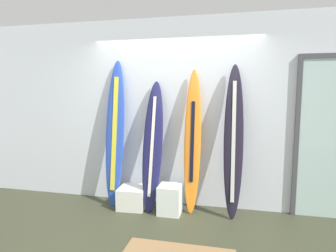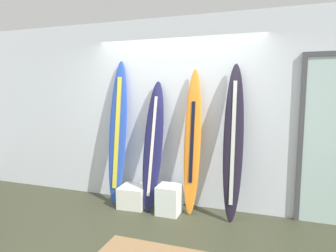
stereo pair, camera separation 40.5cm
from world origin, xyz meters
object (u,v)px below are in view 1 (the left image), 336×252
(display_block_left, at_px, (170,199))
(display_block_center, at_px, (133,197))
(surfboard_cobalt, at_px, (115,134))
(surfboard_charcoal, at_px, (233,142))
(surfboard_navy, at_px, (153,146))
(surfboard_sunset, at_px, (192,143))

(display_block_left, bearing_deg, display_block_center, 173.00)
(surfboard_cobalt, bearing_deg, display_block_left, -11.09)
(surfboard_charcoal, bearing_deg, surfboard_navy, -178.89)
(surfboard_charcoal, distance_m, display_block_left, 1.20)
(display_block_center, bearing_deg, surfboard_cobalt, 161.30)
(surfboard_sunset, height_order, display_block_center, surfboard_sunset)
(surfboard_navy, bearing_deg, surfboard_sunset, 5.54)
(surfboard_cobalt, distance_m, surfboard_sunset, 1.18)
(surfboard_navy, xyz_separation_m, display_block_left, (0.29, -0.12, -0.74))
(surfboard_navy, xyz_separation_m, surfboard_charcoal, (1.14, 0.02, 0.10))
(surfboard_cobalt, relative_size, surfboard_sunset, 1.07)
(surfboard_navy, height_order, display_block_center, surfboard_navy)
(surfboard_sunset, distance_m, display_block_left, 0.87)
(display_block_left, bearing_deg, surfboard_navy, 157.90)
(surfboard_cobalt, xyz_separation_m, surfboard_navy, (0.61, -0.06, -0.14))
(surfboard_sunset, bearing_deg, surfboard_cobalt, 179.85)
(surfboard_charcoal, xyz_separation_m, display_block_left, (-0.85, -0.14, -0.84))
(surfboard_cobalt, bearing_deg, surfboard_navy, -5.52)
(surfboard_navy, relative_size, display_block_center, 4.59)
(display_block_center, bearing_deg, surfboard_navy, 8.26)
(surfboard_navy, bearing_deg, display_block_left, -22.10)
(surfboard_cobalt, bearing_deg, surfboard_charcoal, -1.20)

